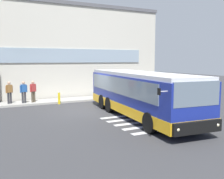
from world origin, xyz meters
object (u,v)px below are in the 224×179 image
at_px(passenger_at_curb_edge, 33,90).
at_px(bus_main_foreground, 139,95).
at_px(safety_bollard_yellow, 59,98).
at_px(passenger_near_column, 9,91).
at_px(passenger_by_doorway, 24,91).

bearing_deg(passenger_at_curb_edge, bus_main_foreground, -56.35).
xyz_separation_m(bus_main_foreground, passenger_at_curb_edge, (-4.99, 7.49, -0.25)).
height_order(bus_main_foreground, safety_bollard_yellow, bus_main_foreground).
relative_size(passenger_at_curb_edge, safety_bollard_yellow, 1.86).
height_order(bus_main_foreground, passenger_near_column, bus_main_foreground).
bearing_deg(bus_main_foreground, passenger_at_curb_edge, 123.65).
distance_m(bus_main_foreground, safety_bollard_yellow, 7.36).
xyz_separation_m(bus_main_foreground, passenger_by_doorway, (-5.70, 7.40, -0.25)).
distance_m(passenger_near_column, passenger_by_doorway, 1.03).
bearing_deg(passenger_at_curb_edge, passenger_by_doorway, -172.72).
relative_size(passenger_by_doorway, safety_bollard_yellow, 1.86).
height_order(passenger_near_column, safety_bollard_yellow, passenger_near_column).
distance_m(passenger_near_column, safety_bollard_yellow, 3.71).
bearing_deg(bus_main_foreground, safety_bollard_yellow, 115.91).
bearing_deg(passenger_at_curb_edge, safety_bollard_yellow, -27.11).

